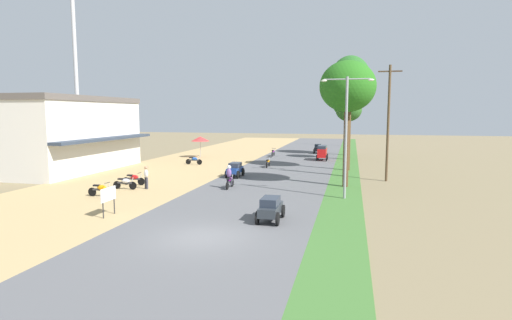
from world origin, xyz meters
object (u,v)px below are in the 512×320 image
object	(u,v)px
car_hatchback_black	(318,148)
car_sedan_charcoal	(271,208)
streetlamp_far	(350,118)
motorbike_ahead_second	(268,162)
utility_pole_near	(388,121)
motorbike_foreground_rider	(230,177)
median_tree_fourth	(348,101)
motorbike_ahead_third	(273,152)
pedestrian_on_shoulder	(146,176)
street_signboard	(108,196)
streetlamp_near	(346,129)
median_tree_nearest	(348,87)
car_van_red	(322,152)
vendor_umbrella	(200,139)
parked_motorbike_nearest	(101,189)
parked_motorbike_fourth	(194,160)
car_sedan_blue	(235,169)
median_tree_third	(349,110)
streetlamp_mid	(348,123)
parked_motorbike_second	(125,182)
parked_motorbike_third	(134,178)

from	to	relation	value
car_hatchback_black	car_sedan_charcoal	bearing A→B (deg)	-89.16
streetlamp_far	car_hatchback_black	distance (m)	14.36
streetlamp_far	motorbike_ahead_second	world-z (taller)	streetlamp_far
utility_pole_near	motorbike_foreground_rider	distance (m)	13.33
median_tree_fourth	motorbike_ahead_third	world-z (taller)	median_tree_fourth
pedestrian_on_shoulder	street_signboard	bearing A→B (deg)	-76.12
streetlamp_near	streetlamp_far	bearing A→B (deg)	90.00
median_tree_nearest	car_van_red	xyz separation A→B (m)	(-2.83, 16.27, -6.18)
motorbike_foreground_rider	motorbike_ahead_second	world-z (taller)	motorbike_foreground_rider
vendor_umbrella	motorbike_foreground_rider	bearing A→B (deg)	-63.44
parked_motorbike_nearest	vendor_umbrella	bearing A→B (deg)	95.35
car_sedan_charcoal	median_tree_fourth	bearing A→B (deg)	84.55
car_sedan_charcoal	parked_motorbike_fourth	bearing A→B (deg)	121.03
vendor_umbrella	motorbike_ahead_third	bearing A→B (deg)	21.85
motorbike_ahead_second	car_sedan_blue	bearing A→B (deg)	-102.33
car_sedan_blue	parked_motorbike_nearest	bearing A→B (deg)	-122.14
car_hatchback_black	motorbike_ahead_third	xyz separation A→B (m)	(-5.12, -4.70, -0.17)
median_tree_fourth	vendor_umbrella	bearing A→B (deg)	-157.98
car_hatchback_black	motorbike_ahead_second	bearing A→B (deg)	-103.68
parked_motorbike_fourth	street_signboard	xyz separation A→B (m)	(3.71, -21.02, 0.55)
streetlamp_far	car_van_red	world-z (taller)	streetlamp_far
pedestrian_on_shoulder	streetlamp_near	bearing A→B (deg)	-0.24
parked_motorbike_nearest	median_tree_third	size ratio (longest dim) A/B	0.25
street_signboard	car_hatchback_black	xyz separation A→B (m)	(7.88, 35.64, -0.36)
pedestrian_on_shoulder	car_van_red	bearing A→B (deg)	62.14
streetlamp_far	car_sedan_blue	bearing A→B (deg)	-104.58
street_signboard	pedestrian_on_shoulder	bearing A→B (deg)	103.88
car_sedan_charcoal	car_sedan_blue	size ratio (longest dim) A/B	1.00
pedestrian_on_shoulder	utility_pole_near	world-z (taller)	utility_pole_near
median_tree_nearest	streetlamp_mid	world-z (taller)	median_tree_nearest
motorbike_ahead_second	parked_motorbike_second	bearing A→B (deg)	-118.49
street_signboard	vendor_umbrella	world-z (taller)	vendor_umbrella
pedestrian_on_shoulder	utility_pole_near	xyz separation A→B (m)	(16.79, 7.75, 3.77)
car_sedan_charcoal	motorbike_ahead_third	xyz separation A→B (m)	(-5.62, 30.03, -0.17)
vendor_umbrella	car_sedan_blue	bearing A→B (deg)	-58.73
parked_motorbike_fourth	motorbike_foreground_rider	world-z (taller)	motorbike_foreground_rider
utility_pole_near	parked_motorbike_nearest	bearing A→B (deg)	-149.29
parked_motorbike_nearest	street_signboard	size ratio (longest dim) A/B	1.20
car_hatchback_black	car_van_red	bearing A→B (deg)	-81.81
parked_motorbike_fourth	car_sedan_charcoal	distance (m)	23.47
parked_motorbike_fourth	street_signboard	size ratio (longest dim) A/B	1.20
streetlamp_mid	motorbike_ahead_second	world-z (taller)	streetlamp_mid
street_signboard	utility_pole_near	bearing A→B (deg)	45.29
vendor_umbrella	median_tree_third	distance (m)	17.73
streetlamp_far	motorbike_ahead_second	bearing A→B (deg)	-105.10
car_van_red	motorbike_ahead_third	distance (m)	6.97
car_van_red	parked_motorbike_third	bearing A→B (deg)	-123.08
parked_motorbike_second	motorbike_foreground_rider	xyz separation A→B (m)	(7.06, 1.96, 0.30)
median_tree_fourth	car_van_red	bearing A→B (deg)	-111.23
median_tree_nearest	motorbike_foreground_rider	bearing A→B (deg)	-161.30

